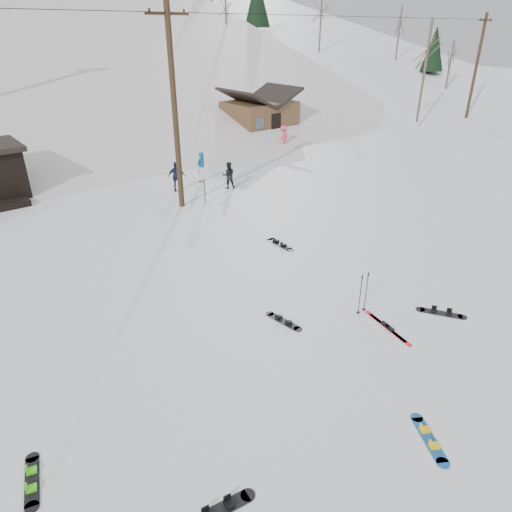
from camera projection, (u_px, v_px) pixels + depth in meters
ground at (393, 374)px, 11.63m from camera, size 200.00×200.00×0.00m
ski_slope at (3, 210)px, 55.44m from camera, size 60.00×85.24×65.97m
ridge_right at (269, 159)px, 72.64m from camera, size 45.66×93.98×54.59m
treeline_right at (297, 93)px, 60.99m from camera, size 20.00×60.00×10.00m
utility_pole at (174, 107)px, 20.41m from camera, size 2.00×0.26×9.00m
utility_pole_right at (476, 67)px, 40.31m from camera, size 2.00×0.26×9.00m
trail_sign at (204, 179)px, 22.26m from camera, size 0.50×0.09×1.85m
cabin at (260, 117)px, 36.07m from camera, size 5.39×4.40×3.77m
hero_snowboard at (429, 439)px, 9.76m from camera, size 0.90×1.31×0.10m
hero_skis at (387, 327)px, 13.38m from camera, size 0.52×1.91×0.10m
ski_poles at (363, 293)px, 13.80m from camera, size 0.38×0.10×1.37m
board_scatter_a at (218, 511)px, 8.32m from camera, size 1.51×0.46×0.11m
board_scatter_b at (283, 321)px, 13.67m from camera, size 0.39×1.37×0.10m
board_scatter_c at (32, 481)px, 8.87m from camera, size 0.58×1.40×0.10m
board_scatter_d at (441, 313)px, 14.06m from camera, size 0.92×1.32×0.11m
board_scatter_f at (280, 244)px, 18.53m from camera, size 0.33×1.59×0.11m
skier_teal at (201, 167)px, 25.71m from camera, size 0.70×0.56×1.68m
skier_dark at (228, 175)px, 24.67m from camera, size 0.88×0.82×1.45m
skier_pink at (284, 137)px, 33.05m from camera, size 1.13×0.83×1.57m
skier_navy at (177, 177)px, 24.16m from camera, size 0.99×0.85×1.60m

